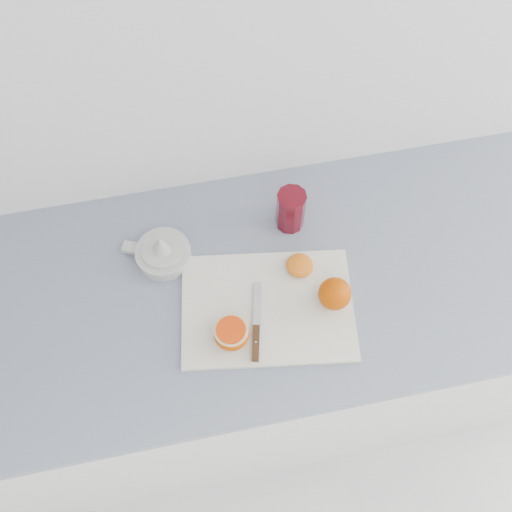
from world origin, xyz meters
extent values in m
cube|color=white|center=(0.00, 2.00, 1.35)|extent=(4.00, 0.04, 2.70)
cube|color=white|center=(-0.22, 1.70, 0.43)|extent=(2.25, 0.60, 0.86)
cube|color=gray|center=(-0.22, 1.70, 0.88)|extent=(2.30, 0.64, 0.03)
cube|color=silver|center=(-0.21, 1.63, 0.90)|extent=(0.42, 0.33, 0.01)
sphere|color=#C53000|center=(-0.07, 1.61, 0.94)|extent=(0.07, 0.07, 0.07)
ellipsoid|color=#C53000|center=(-0.30, 1.57, 0.92)|extent=(0.08, 0.08, 0.04)
cylinder|color=beige|center=(-0.30, 1.57, 0.94)|extent=(0.07, 0.07, 0.00)
cylinder|color=#E03300|center=(-0.30, 1.57, 0.95)|extent=(0.06, 0.06, 0.00)
ellipsoid|color=orange|center=(-0.12, 1.71, 0.92)|extent=(0.06, 0.06, 0.03)
cylinder|color=orange|center=(-0.12, 1.71, 0.92)|extent=(0.05, 0.05, 0.00)
cube|color=#442D12|center=(-0.26, 1.54, 0.91)|extent=(0.03, 0.08, 0.01)
cube|color=#B7B7BC|center=(-0.23, 1.63, 0.91)|extent=(0.04, 0.10, 0.00)
cylinder|color=#B7B7BC|center=(-0.26, 1.54, 0.91)|extent=(0.00, 0.00, 0.01)
cylinder|color=silver|center=(-0.42, 1.80, 0.91)|extent=(0.13, 0.13, 0.03)
cylinder|color=silver|center=(-0.42, 1.80, 0.93)|extent=(0.10, 0.10, 0.01)
cone|color=silver|center=(-0.42, 1.80, 0.95)|extent=(0.04, 0.04, 0.05)
cube|color=silver|center=(-0.49, 1.83, 0.91)|extent=(0.05, 0.04, 0.01)
ellipsoid|color=orange|center=(-0.42, 1.79, 0.93)|extent=(0.01, 0.01, 0.00)
ellipsoid|color=orange|center=(-0.43, 1.82, 0.93)|extent=(0.01, 0.01, 0.00)
ellipsoid|color=orange|center=(-0.43, 1.79, 0.93)|extent=(0.01, 0.01, 0.00)
ellipsoid|color=orange|center=(-0.40, 1.80, 0.93)|extent=(0.01, 0.01, 0.00)
cylinder|color=#5C0A15|center=(-0.11, 1.84, 0.95)|extent=(0.07, 0.07, 0.11)
cylinder|color=#E05B00|center=(-0.11, 1.84, 0.90)|extent=(0.06, 0.06, 0.02)
cylinder|color=#5C0A15|center=(-0.11, 1.84, 1.00)|extent=(0.07, 0.07, 0.00)
camera|label=1|loc=(-0.34, 1.13, 2.07)|focal=40.00mm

